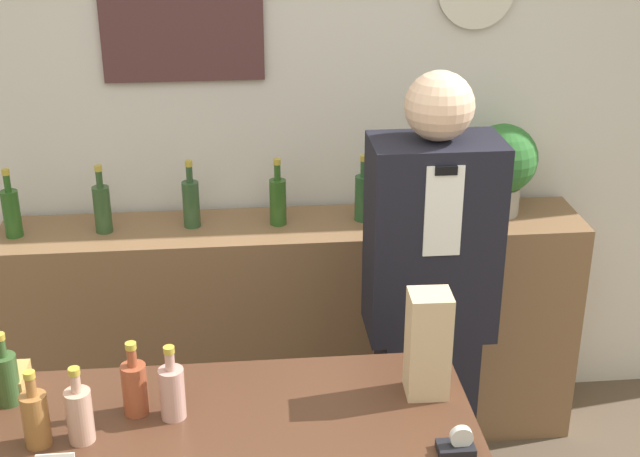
{
  "coord_description": "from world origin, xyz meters",
  "views": [
    {
      "loc": [
        -0.12,
        -1.44,
        2.33
      ],
      "look_at": [
        0.13,
        1.11,
        1.21
      ],
      "focal_mm": 50.0,
      "sensor_mm": 36.0,
      "label": 1
    }
  ],
  "objects_px": {
    "potted_plant": "(502,164)",
    "tape_dispenser": "(458,444)",
    "shopkeeper": "(428,314)",
    "paper_bag": "(428,344)"
  },
  "relations": [
    {
      "from": "potted_plant",
      "to": "tape_dispenser",
      "type": "bearing_deg",
      "value": -109.52
    },
    {
      "from": "shopkeeper",
      "to": "tape_dispenser",
      "type": "distance_m",
      "value": 0.93
    },
    {
      "from": "shopkeeper",
      "to": "potted_plant",
      "type": "distance_m",
      "value": 0.79
    },
    {
      "from": "shopkeeper",
      "to": "paper_bag",
      "type": "xyz_separation_m",
      "value": [
        -0.15,
        -0.65,
        0.27
      ]
    },
    {
      "from": "potted_plant",
      "to": "paper_bag",
      "type": "distance_m",
      "value": 1.36
    },
    {
      "from": "tape_dispenser",
      "to": "shopkeeper",
      "type": "bearing_deg",
      "value": 82.14
    },
    {
      "from": "shopkeeper",
      "to": "potted_plant",
      "type": "bearing_deg",
      "value": 55.45
    },
    {
      "from": "paper_bag",
      "to": "tape_dispenser",
      "type": "distance_m",
      "value": 0.29
    },
    {
      "from": "paper_bag",
      "to": "tape_dispenser",
      "type": "xyz_separation_m",
      "value": [
        0.02,
        -0.26,
        -0.13
      ]
    },
    {
      "from": "shopkeeper",
      "to": "tape_dispenser",
      "type": "xyz_separation_m",
      "value": [
        -0.13,
        -0.91,
        0.15
      ]
    }
  ]
}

